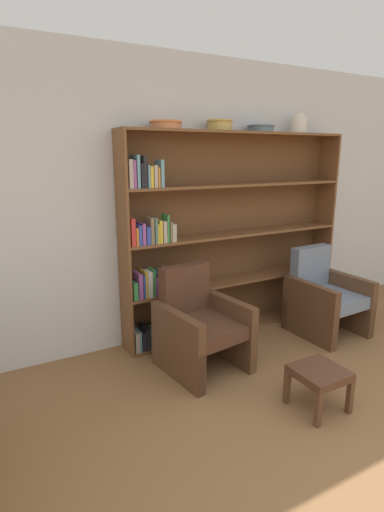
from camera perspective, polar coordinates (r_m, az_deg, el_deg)
name	(u,v)px	position (r m, az deg, el deg)	size (l,w,h in m)	color
wall_back	(197,201)	(4.09, 0.75, 7.84)	(12.00, 0.06, 2.75)	silver
bookshelf	(219,239)	(4.10, 3.93, 2.41)	(2.49, 0.30, 2.05)	brown
bowl_stoneware	(166,124)	(3.71, -3.76, 18.29)	(0.30, 0.30, 0.07)	#C67547
bowl_slate	(220,124)	(3.98, 3.98, 18.25)	(0.25, 0.25, 0.10)	tan
bowl_copper	(261,128)	(4.26, 9.80, 17.59)	(0.28, 0.28, 0.07)	slate
vase_tall	(299,125)	(4.59, 14.98, 17.68)	(0.17, 0.17, 0.20)	silver
armchair_leather	(200,325)	(3.54, 1.11, -9.89)	(0.73, 0.76, 0.88)	brown
armchair_cushioned	(324,297)	(4.44, 18.40, -5.53)	(0.67, 0.70, 0.88)	brown
footstool	(319,376)	(3.19, 17.70, -16.06)	(0.35, 0.35, 0.32)	brown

